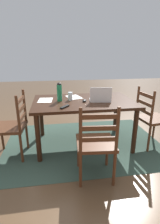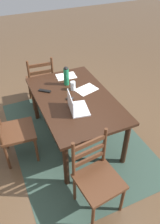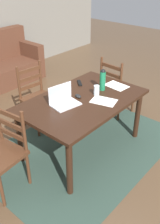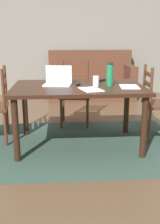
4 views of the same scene
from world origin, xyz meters
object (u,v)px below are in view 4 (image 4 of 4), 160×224
Objects in this scene: couch at (91,81)px; computer_mouse at (78,83)px; dining_table at (78,93)px; drinking_glass at (96,81)px; chair_far_head at (75,94)px; laptop at (58,80)px; water_bottle at (110,73)px; chair_right_far at (158,103)px; tv_remote at (101,80)px.

couch reaches higher than computer_mouse.
drinking_glass reaches higher than dining_table.
chair_far_head is 1.00m from drinking_glass.
chair_far_head is 0.87m from laptop.
laptop is at bearing -167.31° from computer_mouse.
water_bottle reaches higher than laptop.
water_bottle is (-0.08, -2.69, 0.54)m from couch.
chair_right_far reaches higher than computer_mouse.
chair_right_far is 0.85m from water_bottle.
tv_remote is (0.31, 0.25, -0.01)m from computer_mouse.
drinking_glass is (0.20, -0.06, 0.15)m from dining_table.
chair_right_far is 1.11m from computer_mouse.
tv_remote is (0.31, -0.54, 0.29)m from chair_far_head.
laptop reaches higher than dining_table.
water_bottle is 0.38m from tv_remote.
dining_table is at bearing 176.33° from water_bottle.
drinking_glass is at bearing -168.80° from water_bottle.
tv_remote is at bearing -59.98° from chair_far_head.
laptop is at bearing 161.03° from drinking_glass.
water_bottle is at bearing 3.13° from computer_mouse.
computer_mouse reaches higher than dining_table.
tv_remote is at bearing 22.26° from laptop.
couch is at bearing 84.86° from drinking_glass.
water_bottle is 2.28× the size of drinking_glass.
drinking_glass is at bearing -77.87° from chair_far_head.
chair_right_far is at bearing -32.06° from chair_far_head.
laptop is at bearing -104.95° from couch.
dining_table is 15.46× the size of computer_mouse.
couch is (0.45, 2.66, -0.30)m from dining_table.
chair_far_head is at bearing 102.13° from drinking_glass.
water_bottle reaches higher than drinking_glass.
laptop is 0.25m from computer_mouse.
laptop is (-0.24, -0.77, 0.34)m from chair_far_head.
couch is at bearing 76.20° from chair_far_head.
tv_remote is (0.32, 0.32, 0.10)m from dining_table.
couch is 14.48× the size of drinking_glass.
laptop is 0.60m from tv_remote.
tv_remote is (0.11, 0.38, -0.05)m from drinking_glass.
chair_right_far reaches higher than dining_table.
laptop reaches higher than tv_remote.
water_bottle is 1.67× the size of tv_remote.
dining_table is 5.45× the size of water_bottle.
water_bottle reaches higher than chair_far_head.
laptop is at bearing -107.60° from chair_far_head.
tv_remote is (-0.05, 0.35, -0.14)m from water_bottle.
chair_far_head is (0.00, 0.86, -0.19)m from dining_table.
drinking_glass is at bearing -18.97° from laptop.
drinking_glass is (-0.24, -2.72, 0.45)m from couch.
computer_mouse is at bearing -89.98° from chair_far_head.
drinking_glass is (0.44, -0.15, 0.00)m from laptop.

